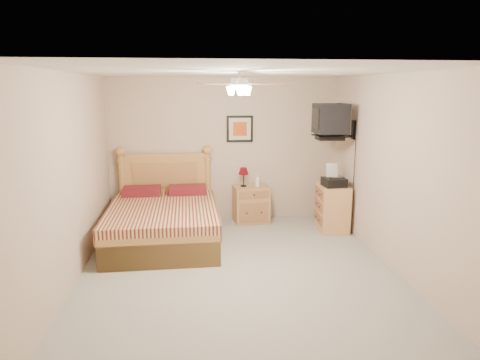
# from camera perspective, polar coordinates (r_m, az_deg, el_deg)

# --- Properties ---
(floor) EXTENTS (4.50, 4.50, 0.00)m
(floor) POSITION_cam_1_polar(r_m,az_deg,el_deg) (5.70, -0.28, -11.77)
(floor) COLOR gray
(floor) RESTS_ON ground
(ceiling) EXTENTS (4.00, 4.50, 0.04)m
(ceiling) POSITION_cam_1_polar(r_m,az_deg,el_deg) (5.22, -0.31, 14.22)
(ceiling) COLOR white
(ceiling) RESTS_ON ground
(wall_back) EXTENTS (4.00, 0.04, 2.50)m
(wall_back) POSITION_cam_1_polar(r_m,az_deg,el_deg) (7.53, -2.09, 4.02)
(wall_back) COLOR tan
(wall_back) RESTS_ON ground
(wall_front) EXTENTS (4.00, 0.04, 2.50)m
(wall_front) POSITION_cam_1_polar(r_m,az_deg,el_deg) (3.17, 4.01, -7.42)
(wall_front) COLOR tan
(wall_front) RESTS_ON ground
(wall_left) EXTENTS (0.04, 4.50, 2.50)m
(wall_left) POSITION_cam_1_polar(r_m,az_deg,el_deg) (5.49, -21.55, 0.14)
(wall_left) COLOR tan
(wall_left) RESTS_ON ground
(wall_right) EXTENTS (0.04, 4.50, 2.50)m
(wall_right) POSITION_cam_1_polar(r_m,az_deg,el_deg) (5.87, 19.51, 1.03)
(wall_right) COLOR tan
(wall_right) RESTS_ON ground
(bed) EXTENTS (1.62, 2.11, 1.35)m
(bed) POSITION_cam_1_polar(r_m,az_deg,el_deg) (6.53, -10.30, -2.58)
(bed) COLOR #B68742
(bed) RESTS_ON ground
(nightstand) EXTENTS (0.63, 0.49, 0.64)m
(nightstand) POSITION_cam_1_polar(r_m,az_deg,el_deg) (7.52, 1.48, -3.23)
(nightstand) COLOR #B07046
(nightstand) RESTS_ON ground
(table_lamp) EXTENTS (0.21, 0.21, 0.34)m
(table_lamp) POSITION_cam_1_polar(r_m,az_deg,el_deg) (7.41, 0.47, 0.42)
(table_lamp) COLOR #60090E
(table_lamp) RESTS_ON nightstand
(lotion_bottle) EXTENTS (0.11, 0.11, 0.21)m
(lotion_bottle) POSITION_cam_1_polar(r_m,az_deg,el_deg) (7.41, 2.35, -0.08)
(lotion_bottle) COLOR silver
(lotion_bottle) RESTS_ON nightstand
(framed_picture) EXTENTS (0.46, 0.04, 0.46)m
(framed_picture) POSITION_cam_1_polar(r_m,az_deg,el_deg) (7.49, -0.03, 6.83)
(framed_picture) COLOR black
(framed_picture) RESTS_ON wall_back
(dresser) EXTENTS (0.49, 0.67, 0.76)m
(dresser) POSITION_cam_1_polar(r_m,az_deg,el_deg) (7.26, 12.22, -3.57)
(dresser) COLOR tan
(dresser) RESTS_ON ground
(fax_machine) EXTENTS (0.37, 0.39, 0.36)m
(fax_machine) POSITION_cam_1_polar(r_m,az_deg,el_deg) (7.04, 12.47, 0.61)
(fax_machine) COLOR black
(fax_machine) RESTS_ON dresser
(magazine_lower) EXTENTS (0.23, 0.28, 0.02)m
(magazine_lower) POSITION_cam_1_polar(r_m,az_deg,el_deg) (7.32, 11.51, -0.26)
(magazine_lower) COLOR beige
(magazine_lower) RESTS_ON dresser
(magazine_upper) EXTENTS (0.24, 0.30, 0.02)m
(magazine_upper) POSITION_cam_1_polar(r_m,az_deg,el_deg) (7.31, 11.51, -0.10)
(magazine_upper) COLOR gray
(magazine_upper) RESTS_ON magazine_lower
(wall_tv) EXTENTS (0.56, 0.46, 0.58)m
(wall_tv) POSITION_cam_1_polar(r_m,az_deg,el_deg) (6.93, 13.17, 7.67)
(wall_tv) COLOR black
(wall_tv) RESTS_ON wall_right
(ceiling_fan) EXTENTS (1.14, 1.14, 0.28)m
(ceiling_fan) POSITION_cam_1_polar(r_m,az_deg,el_deg) (5.01, -0.06, 12.71)
(ceiling_fan) COLOR white
(ceiling_fan) RESTS_ON ceiling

